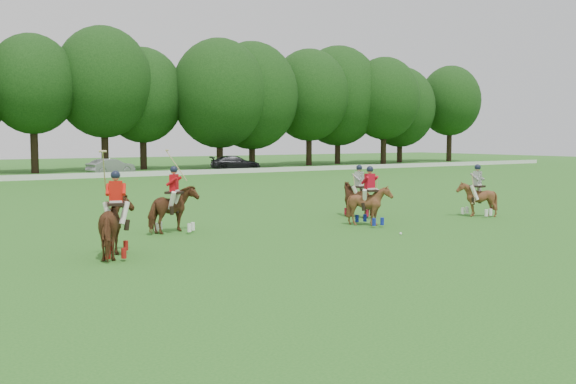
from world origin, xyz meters
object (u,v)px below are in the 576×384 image
polo_stripe_b (477,198)px  polo_red_c (370,204)px  polo_stripe_a (359,198)px  car_mid (111,166)px  car_right (235,163)px  polo_red_a (117,226)px  polo_red_b (174,209)px  polo_ball (401,234)px

polo_stripe_b → polo_red_c: bearing=177.2°
polo_stripe_a → polo_stripe_b: bearing=-31.4°
car_mid → polo_stripe_b: bearing=168.6°
polo_stripe_b → car_right: bearing=76.9°
car_right → polo_stripe_a: (-13.35, -36.50, 0.04)m
polo_red_a → polo_red_b: bearing=47.7°
car_right → polo_stripe_b: size_ratio=2.31×
polo_red_b → polo_stripe_a: polo_red_b is taller
polo_red_a → polo_stripe_a: polo_red_a is taller
polo_red_b → polo_red_c: bearing=-17.8°
polo_red_c → car_right: bearing=69.3°
car_right → polo_stripe_a: bearing=178.4°
polo_red_b → car_right: bearing=59.4°
polo_red_b → polo_stripe_a: 8.33m
polo_stripe_b → polo_ball: 6.61m
polo_red_a → car_mid: bearing=73.2°
car_right → polo_ball: size_ratio=56.71×
polo_red_b → polo_ball: (6.39, -4.63, -0.80)m
polo_red_c → polo_stripe_b: size_ratio=1.02×
polo_red_c → polo_stripe_b: 5.64m
polo_red_c → polo_stripe_a: (1.36, 2.33, -0.03)m
car_right → polo_red_b: polo_red_b is taller
polo_red_a → polo_red_b: (3.14, 3.46, -0.05)m
polo_red_c → polo_ball: size_ratio=25.16×
car_mid → polo_red_c: size_ratio=1.91×
car_mid → polo_red_b: polo_red_b is taller
polo_stripe_a → polo_red_a: bearing=-162.8°
car_mid → polo_ball: car_mid is taller
car_mid → polo_ball: size_ratio=48.15×
polo_red_b → polo_stripe_b: bearing=-11.3°
car_right → polo_red_a: (-24.82, -40.05, 0.15)m
polo_red_a → polo_ball: (9.53, -1.17, -0.85)m
car_mid → car_right: (12.74, 0.00, 0.03)m
polo_red_b → polo_red_c: (6.97, -2.24, -0.04)m
car_mid → polo_red_a: (-12.09, -40.05, 0.18)m
polo_red_c → polo_ball: 2.57m
polo_ball → polo_red_c: bearing=76.2°
polo_red_b → polo_red_a: bearing=-132.3°
car_right → polo_red_a: size_ratio=1.72×
polo_red_a → polo_ball: polo_red_a is taller
polo_stripe_b → polo_ball: bearing=-161.2°
polo_red_a → polo_stripe_b: bearing=3.4°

